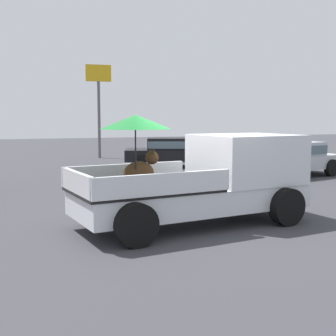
% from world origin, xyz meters
% --- Properties ---
extents(ground_plane, '(80.00, 80.00, 0.00)m').
position_xyz_m(ground_plane, '(0.00, 0.00, 0.00)').
color(ground_plane, '#38383D').
extents(pickup_truck_main, '(5.29, 2.91, 2.34)m').
position_xyz_m(pickup_truck_main, '(0.40, 0.07, 0.99)').
color(pickup_truck_main, black).
rests_on(pickup_truck_main, ground).
extents(parked_sedan_near, '(4.62, 2.86, 1.33)m').
position_xyz_m(parked_sedan_near, '(6.51, 6.17, 0.74)').
color(parked_sedan_near, black).
rests_on(parked_sedan_near, ground).
extents(parked_sedan_far, '(4.63, 2.97, 1.33)m').
position_xyz_m(parked_sedan_far, '(3.25, 10.79, 0.74)').
color(parked_sedan_far, black).
rests_on(parked_sedan_far, ground).
extents(motel_sign, '(1.40, 0.16, 5.10)m').
position_xyz_m(motel_sign, '(0.89, 16.32, 3.59)').
color(motel_sign, '#59595B').
rests_on(motel_sign, ground).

